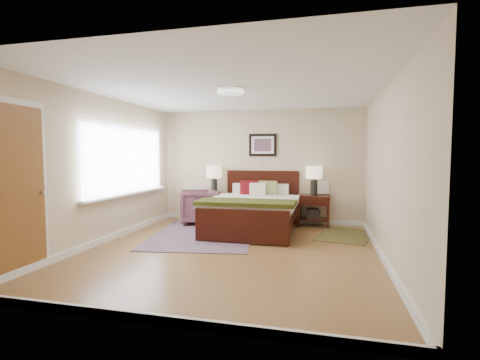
{
  "coord_description": "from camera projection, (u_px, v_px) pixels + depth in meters",
  "views": [
    {
      "loc": [
        1.41,
        -5.17,
        1.48
      ],
      "look_at": [
        -0.05,
        0.84,
        1.05
      ],
      "focal_mm": 26.0,
      "sensor_mm": 36.0,
      "label": 1
    }
  ],
  "objects": [
    {
      "name": "back_wall",
      "position": [
        260.0,
        166.0,
        7.78
      ],
      "size": [
        4.5,
        0.04,
        2.5
      ],
      "primitive_type": "cube",
      "color": "#C3AE8D",
      "rests_on": "ground"
    },
    {
      "name": "window",
      "position": [
        128.0,
        161.0,
        6.54
      ],
      "size": [
        0.11,
        2.72,
        1.32
      ],
      "color": "silver",
      "rests_on": "left_wall"
    },
    {
      "name": "front_wall",
      "position": [
        153.0,
        183.0,
        2.93
      ],
      "size": [
        4.5,
        0.04,
        2.5
      ],
      "primitive_type": "cube",
      "color": "#C3AE8D",
      "rests_on": "ground"
    },
    {
      "name": "ceil_fixture",
      "position": [
        230.0,
        91.0,
        5.27
      ],
      "size": [
        0.44,
        0.44,
        0.08
      ],
      "color": "white",
      "rests_on": "ceiling"
    },
    {
      "name": "rug_persian",
      "position": [
        204.0,
        234.0,
        6.56
      ],
      "size": [
        2.19,
        2.82,
        0.01
      ],
      "primitive_type": "cube",
      "rotation": [
        0.0,
        0.0,
        0.15
      ],
      "color": "#0E1346",
      "rests_on": "ground"
    },
    {
      "name": "armchair",
      "position": [
        199.0,
        206.0,
        7.63
      ],
      "size": [
        1.03,
        1.02,
        0.74
      ],
      "primitive_type": "imported",
      "rotation": [
        0.0,
        0.0,
        -1.22
      ],
      "color": "brown",
      "rests_on": "ground"
    },
    {
      "name": "lamp_left",
      "position": [
        214.0,
        174.0,
        7.81
      ],
      "size": [
        0.33,
        0.33,
        0.61
      ],
      "color": "black",
      "rests_on": "nightstand_left"
    },
    {
      "name": "wall_art",
      "position": [
        263.0,
        145.0,
        7.7
      ],
      "size": [
        0.62,
        0.05,
        0.5
      ],
      "color": "black",
      "rests_on": "back_wall"
    },
    {
      "name": "ceiling",
      "position": [
        230.0,
        89.0,
        5.27
      ],
      "size": [
        4.5,
        5.0,
        0.02
      ],
      "primitive_type": "cube",
      "color": "white",
      "rests_on": "back_wall"
    },
    {
      "name": "nightstand_right",
      "position": [
        314.0,
        208.0,
        7.32
      ],
      "size": [
        0.66,
        0.49,
        0.65
      ],
      "color": "black",
      "rests_on": "ground"
    },
    {
      "name": "lamp_right",
      "position": [
        314.0,
        175.0,
        7.28
      ],
      "size": [
        0.33,
        0.33,
        0.61
      ],
      "color": "black",
      "rests_on": "nightstand_right"
    },
    {
      "name": "door",
      "position": [
        15.0,
        190.0,
        4.2
      ],
      "size": [
        0.06,
        1.0,
        2.18
      ],
      "color": "silver",
      "rests_on": "ground"
    },
    {
      "name": "floor",
      "position": [
        231.0,
        250.0,
        5.44
      ],
      "size": [
        5.0,
        5.0,
        0.0
      ],
      "primitive_type": "plane",
      "color": "olive",
      "rests_on": "ground"
    },
    {
      "name": "rug_navy",
      "position": [
        345.0,
        235.0,
        6.46
      ],
      "size": [
        1.17,
        1.5,
        0.01
      ],
      "primitive_type": "cube",
      "rotation": [
        0.0,
        0.0,
        -0.24
      ],
      "color": "black",
      "rests_on": "ground"
    },
    {
      "name": "bed",
      "position": [
        254.0,
        205.0,
        6.81
      ],
      "size": [
        1.74,
        2.1,
        1.13
      ],
      "color": "black",
      "rests_on": "ground"
    },
    {
      "name": "left_wall",
      "position": [
        103.0,
        169.0,
        5.89
      ],
      "size": [
        0.04,
        5.0,
        2.5
      ],
      "primitive_type": "cube",
      "color": "#C3AE8D",
      "rests_on": "ground"
    },
    {
      "name": "nightstand_left",
      "position": [
        214.0,
        199.0,
        7.82
      ],
      "size": [
        0.53,
        0.48,
        0.63
      ],
      "color": "black",
      "rests_on": "ground"
    },
    {
      "name": "right_wall",
      "position": [
        387.0,
        172.0,
        4.83
      ],
      "size": [
        0.04,
        5.0,
        2.5
      ],
      "primitive_type": "cube",
      "color": "#C3AE8D",
      "rests_on": "ground"
    }
  ]
}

